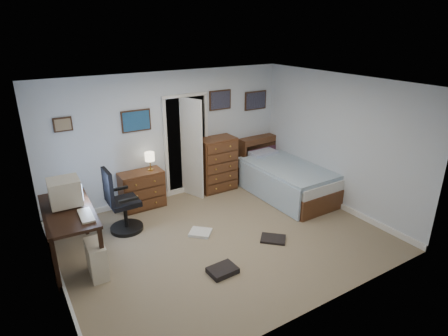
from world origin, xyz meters
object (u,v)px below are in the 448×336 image
Objects in this scene: office_chair at (121,207)px; low_dresser at (142,190)px; computer_desk at (62,223)px; tall_dresser at (217,164)px; bed at (285,179)px.

low_dresser is (0.61, 0.68, -0.08)m from office_chair.
office_chair is at bearing 26.82° from computer_desk.
tall_dresser reaches higher than bed.
computer_desk reaches higher than low_dresser.
office_chair reaches higher than tall_dresser.
bed is (4.28, 0.13, -0.31)m from computer_desk.
tall_dresser is (3.23, 1.09, -0.08)m from computer_desk.
tall_dresser is (2.25, 0.65, 0.12)m from office_chair.
computer_desk is 1.83× the size of low_dresser.
bed is at bearing -20.25° from low_dresser.
low_dresser reaches higher than bed.
computer_desk is 4.30m from bed.
bed is (1.06, -0.96, -0.23)m from tall_dresser.
low_dresser is at bearing 178.97° from tall_dresser.
low_dresser is (1.58, 1.11, -0.29)m from computer_desk.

